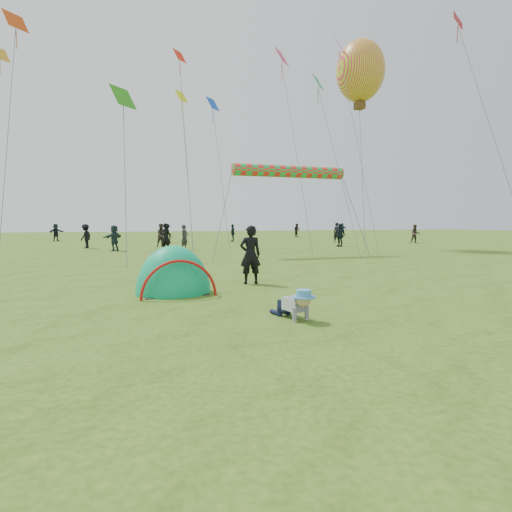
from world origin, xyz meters
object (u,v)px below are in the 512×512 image
object	(u,v)px
popup_tent	(174,293)
standing_adult	(250,255)
balloon_kite	(360,75)
crawling_toddler	(296,303)

from	to	relation	value
popup_tent	standing_adult	distance (m)	2.65
balloon_kite	crawling_toddler	bearing A→B (deg)	-124.60
crawling_toddler	popup_tent	xyz separation A→B (m)	(-1.92, 3.50, -0.31)
balloon_kite	standing_adult	bearing A→B (deg)	-131.38
popup_tent	crawling_toddler	bearing A→B (deg)	-66.59
crawling_toddler	balloon_kite	bearing A→B (deg)	40.08
crawling_toddler	balloon_kite	distance (m)	24.83
standing_adult	balloon_kite	world-z (taller)	balloon_kite
crawling_toddler	popup_tent	distance (m)	4.00
crawling_toddler	standing_adult	size ratio (longest dim) A/B	0.46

